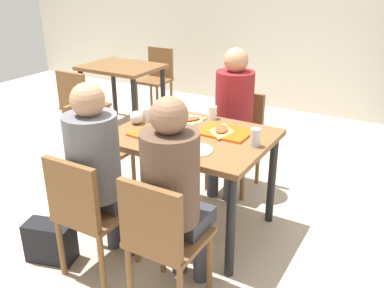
{
  "coord_description": "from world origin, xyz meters",
  "views": [
    {
      "loc": [
        1.38,
        -2.39,
        1.85
      ],
      "look_at": [
        0.0,
        0.0,
        0.68
      ],
      "focal_mm": 39.52,
      "sensor_mm": 36.0,
      "label": 1
    }
  ],
  "objects_px": {
    "main_table": "(192,147)",
    "chair_far_side": "(238,133)",
    "pizza_slice_a": "(154,133)",
    "handbag": "(50,241)",
    "chair_near_right": "(161,236)",
    "paper_plate_near_edge": "(196,150)",
    "paper_plate_center": "(189,120)",
    "soda_can": "(255,137)",
    "background_table": "(122,76)",
    "person_far_side": "(232,111)",
    "plastic_cup_a": "(212,112)",
    "pizza_slice_c": "(191,119)",
    "condiment_bottle": "(168,107)",
    "foil_bundle": "(137,117)",
    "tray_red_near": "(157,135)",
    "background_chair_far": "(157,75)",
    "chair_near_left": "(86,209)",
    "person_in_brown_jacket": "(174,185)",
    "chair_left_end": "(95,143)",
    "pizza_slice_b": "(222,130)",
    "person_in_red": "(98,164)",
    "tray_red_far": "(224,132)",
    "plastic_cup_c": "(146,115)",
    "background_chair_near": "(80,103)",
    "plastic_cup_b": "(167,146)"
  },
  "relations": [
    {
      "from": "main_table",
      "to": "chair_far_side",
      "type": "relative_size",
      "value": 1.3
    },
    {
      "from": "pizza_slice_a",
      "to": "handbag",
      "type": "relative_size",
      "value": 0.66
    },
    {
      "from": "chair_near_right",
      "to": "paper_plate_near_edge",
      "type": "distance_m",
      "value": 0.65
    },
    {
      "from": "main_table",
      "to": "paper_plate_near_edge",
      "type": "height_order",
      "value": "paper_plate_near_edge"
    },
    {
      "from": "paper_plate_center",
      "to": "pizza_slice_a",
      "type": "distance_m",
      "value": 0.4
    },
    {
      "from": "soda_can",
      "to": "background_table",
      "type": "height_order",
      "value": "soda_can"
    },
    {
      "from": "person_far_side",
      "to": "plastic_cup_a",
      "type": "xyz_separation_m",
      "value": [
        -0.03,
        -0.31,
        0.07
      ]
    },
    {
      "from": "pizza_slice_c",
      "to": "background_table",
      "type": "height_order",
      "value": "pizza_slice_c"
    },
    {
      "from": "chair_near_right",
      "to": "condiment_bottle",
      "type": "relative_size",
      "value": 5.27
    },
    {
      "from": "person_far_side",
      "to": "pizza_slice_c",
      "type": "height_order",
      "value": "person_far_side"
    },
    {
      "from": "chair_near_right",
      "to": "foil_bundle",
      "type": "distance_m",
      "value": 1.13
    },
    {
      "from": "pizza_slice_c",
      "to": "plastic_cup_a",
      "type": "xyz_separation_m",
      "value": [
        0.11,
        0.14,
        0.03
      ]
    },
    {
      "from": "pizza_slice_c",
      "to": "chair_far_side",
      "type": "bearing_deg",
      "value": 76.63
    },
    {
      "from": "tray_red_near",
      "to": "handbag",
      "type": "bearing_deg",
      "value": -122.55
    },
    {
      "from": "background_chair_far",
      "to": "handbag",
      "type": "bearing_deg",
      "value": -68.33
    },
    {
      "from": "handbag",
      "to": "plastic_cup_a",
      "type": "bearing_deg",
      "value": 63.36
    },
    {
      "from": "person_far_side",
      "to": "tray_red_near",
      "type": "height_order",
      "value": "person_far_side"
    },
    {
      "from": "paper_plate_center",
      "to": "plastic_cup_a",
      "type": "xyz_separation_m",
      "value": [
        0.14,
        0.13,
        0.05
      ]
    },
    {
      "from": "background_table",
      "to": "tray_red_near",
      "type": "bearing_deg",
      "value": -45.13
    },
    {
      "from": "pizza_slice_c",
      "to": "chair_near_left",
      "type": "bearing_deg",
      "value": -97.38
    },
    {
      "from": "person_in_brown_jacket",
      "to": "chair_left_end",
      "type": "bearing_deg",
      "value": 150.91
    },
    {
      "from": "chair_far_side",
      "to": "tray_red_near",
      "type": "distance_m",
      "value": 1.02
    },
    {
      "from": "pizza_slice_b",
      "to": "person_in_red",
      "type": "bearing_deg",
      "value": -119.03
    },
    {
      "from": "paper_plate_near_edge",
      "to": "foil_bundle",
      "type": "xyz_separation_m",
      "value": [
        -0.63,
        0.21,
        0.05
      ]
    },
    {
      "from": "chair_near_left",
      "to": "chair_near_right",
      "type": "bearing_deg",
      "value": 0.0
    },
    {
      "from": "person_in_red",
      "to": "pizza_slice_c",
      "type": "xyz_separation_m",
      "value": [
        0.13,
        0.89,
        0.04
      ]
    },
    {
      "from": "chair_far_side",
      "to": "pizza_slice_c",
      "type": "relative_size",
      "value": 3.48
    },
    {
      "from": "tray_red_far",
      "to": "background_chair_far",
      "type": "height_order",
      "value": "background_chair_far"
    },
    {
      "from": "chair_near_left",
      "to": "handbag",
      "type": "distance_m",
      "value": 0.5
    },
    {
      "from": "plastic_cup_a",
      "to": "condiment_bottle",
      "type": "height_order",
      "value": "condiment_bottle"
    },
    {
      "from": "background_chair_far",
      "to": "person_far_side",
      "type": "bearing_deg",
      "value": -40.5
    },
    {
      "from": "chair_near_left",
      "to": "chair_left_end",
      "type": "relative_size",
      "value": 1.0
    },
    {
      "from": "pizza_slice_b",
      "to": "foil_bundle",
      "type": "bearing_deg",
      "value": -166.9
    },
    {
      "from": "pizza_slice_b",
      "to": "plastic_cup_c",
      "type": "relative_size",
      "value": 2.66
    },
    {
      "from": "paper_plate_near_edge",
      "to": "background_table",
      "type": "distance_m",
      "value": 2.66
    },
    {
      "from": "chair_near_left",
      "to": "background_chair_near",
      "type": "xyz_separation_m",
      "value": [
        -1.57,
        1.59,
        0.0
      ]
    },
    {
      "from": "chair_far_side",
      "to": "person_in_red",
      "type": "relative_size",
      "value": 0.67
    },
    {
      "from": "person_in_brown_jacket",
      "to": "condiment_bottle",
      "type": "relative_size",
      "value": 7.83
    },
    {
      "from": "chair_near_left",
      "to": "tray_red_far",
      "type": "distance_m",
      "value": 1.08
    },
    {
      "from": "chair_left_end",
      "to": "tray_red_near",
      "type": "bearing_deg",
      "value": -11.4
    },
    {
      "from": "person_in_red",
      "to": "plastic_cup_b",
      "type": "xyz_separation_m",
      "value": [
        0.3,
        0.31,
        0.07
      ]
    },
    {
      "from": "person_in_red",
      "to": "chair_left_end",
      "type": "bearing_deg",
      "value": 134.46
    },
    {
      "from": "main_table",
      "to": "pizza_slice_a",
      "type": "xyz_separation_m",
      "value": [
        -0.21,
        -0.17,
        0.13
      ]
    },
    {
      "from": "foil_bundle",
      "to": "background_chair_far",
      "type": "height_order",
      "value": "foil_bundle"
    },
    {
      "from": "tray_red_far",
      "to": "pizza_slice_c",
      "type": "height_order",
      "value": "pizza_slice_c"
    },
    {
      "from": "chair_near_right",
      "to": "chair_left_end",
      "type": "xyz_separation_m",
      "value": [
        -1.2,
        0.81,
        0.0
      ]
    },
    {
      "from": "pizza_slice_a",
      "to": "handbag",
      "type": "height_order",
      "value": "pizza_slice_a"
    },
    {
      "from": "handbag",
      "to": "paper_plate_center",
      "type": "bearing_deg",
      "value": 66.58
    },
    {
      "from": "person_in_red",
      "to": "plastic_cup_c",
      "type": "distance_m",
      "value": 0.76
    },
    {
      "from": "main_table",
      "to": "soda_can",
      "type": "xyz_separation_m",
      "value": [
        0.46,
        0.02,
        0.16
      ]
    }
  ]
}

